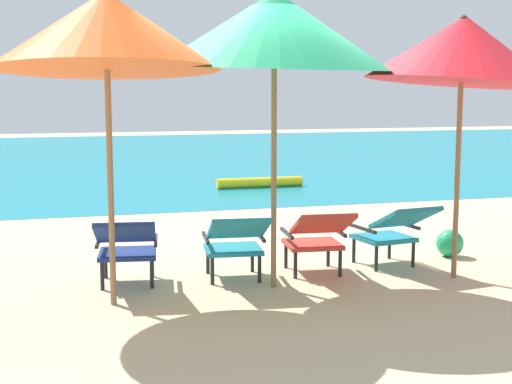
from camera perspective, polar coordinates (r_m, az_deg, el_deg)
The scene contains 11 objects.
ground_plane at distance 11.17m, azimuth -5.21°, elevation -1.25°, with size 40.00×40.00×0.00m, color #CCB78E.
ocean_band at distance 19.66m, azimuth -9.87°, elevation 2.68°, with size 40.00×18.00×0.01m, color teal.
swim_buoy at distance 13.40m, azimuth 0.30°, elevation 0.76°, with size 0.18×0.18×1.60m, color yellow.
lounge_chair_far_left at distance 6.72m, azimuth -10.00°, elevation -4.02°, with size 0.66×0.94×0.68m.
lounge_chair_near_left at distance 6.80m, azimuth -1.61°, elevation -3.75°, with size 0.63×0.93×0.68m.
lounge_chair_near_right at distance 7.05m, azimuth 4.77°, elevation -3.36°, with size 0.62×0.92×0.68m.
lounge_chair_far_right at distance 7.47m, azimuth 10.61°, elevation -2.83°, with size 0.65×0.94×0.68m.
beach_umbrella_left at distance 6.10m, azimuth -11.53°, elevation 12.14°, with size 2.04×2.07×2.62m.
beach_umbrella_center at distance 6.54m, azimuth 1.43°, elevation 12.44°, with size 2.65×2.66×2.67m.
beach_umbrella_right at distance 7.11m, azimuth 15.69°, elevation 10.57°, with size 1.94×1.90×2.52m.
beach_ball at distance 8.18m, azimuth 14.78°, elevation -3.86°, with size 0.29×0.29×0.29m, color #1E9E60.
Camera 1 is at (-2.01, -6.84, 1.79)m, focal length 51.63 mm.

